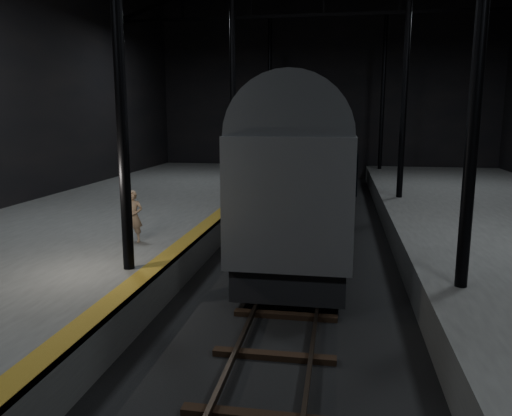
# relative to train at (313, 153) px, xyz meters

# --- Properties ---
(ground) EXTENTS (44.00, 44.00, 0.00)m
(ground) POSITION_rel_train_xyz_m (0.00, -6.22, -3.08)
(ground) COLOR black
(ground) RESTS_ON ground
(platform_left) EXTENTS (9.00, 43.80, 1.00)m
(platform_left) POSITION_rel_train_xyz_m (-7.50, -6.22, -2.58)
(platform_left) COLOR #4E4E4C
(platform_left) RESTS_ON ground
(tactile_strip) EXTENTS (0.50, 43.80, 0.01)m
(tactile_strip) POSITION_rel_train_xyz_m (-3.25, -6.22, -2.07)
(tactile_strip) COLOR olive
(tactile_strip) RESTS_ON platform_left
(track) EXTENTS (2.40, 43.00, 0.24)m
(track) POSITION_rel_train_xyz_m (0.00, -6.22, -3.01)
(track) COLOR #3F3328
(track) RESTS_ON ground
(train) EXTENTS (3.09, 20.62, 5.51)m
(train) POSITION_rel_train_xyz_m (0.00, 0.00, 0.00)
(train) COLOR #A8A9B0
(train) RESTS_ON ground
(woman) EXTENTS (0.58, 0.41, 1.51)m
(woman) POSITION_rel_train_xyz_m (-4.70, -7.79, -1.32)
(woman) COLOR #A18063
(woman) RESTS_ON platform_left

